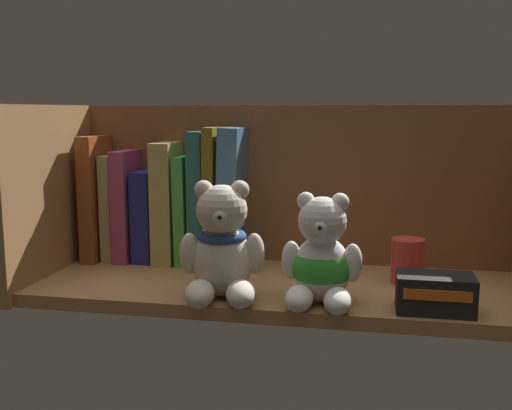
% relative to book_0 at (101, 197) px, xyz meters
% --- Properties ---
extents(shelf_board, '(0.73, 0.26, 0.02)m').
position_rel_book_0_xyz_m(shelf_board, '(0.34, -0.11, -0.12)').
color(shelf_board, '#9E7042').
rests_on(shelf_board, ground).
extents(shelf_back_panel, '(0.75, 0.01, 0.29)m').
position_rel_book_0_xyz_m(shelf_back_panel, '(0.34, 0.03, 0.02)').
color(shelf_back_panel, brown).
rests_on(shelf_back_panel, ground).
extents(shelf_side_panel_left, '(0.02, 0.29, 0.29)m').
position_rel_book_0_xyz_m(shelf_side_panel_left, '(-0.04, -0.11, 0.02)').
color(shelf_side_panel_left, '#9E7042').
rests_on(shelf_side_panel_left, ground).
extents(book_0, '(0.03, 0.13, 0.22)m').
position_rel_book_0_xyz_m(book_0, '(0.00, 0.00, 0.00)').
color(book_0, brown).
rests_on(book_0, shelf_board).
extents(book_1, '(0.02, 0.10, 0.18)m').
position_rel_book_0_xyz_m(book_1, '(0.03, 0.00, -0.02)').
color(book_1, tan).
rests_on(book_1, shelf_board).
extents(book_2, '(0.03, 0.12, 0.19)m').
position_rel_book_0_xyz_m(book_2, '(0.06, 0.00, -0.01)').
color(book_2, '#9B3A69').
rests_on(book_2, shelf_board).
extents(book_3, '(0.03, 0.10, 0.16)m').
position_rel_book_0_xyz_m(book_3, '(0.09, 0.00, -0.03)').
color(book_3, navy).
rests_on(book_3, shelf_board).
extents(book_4, '(0.04, 0.11, 0.21)m').
position_rel_book_0_xyz_m(book_4, '(0.13, 0.00, -0.01)').
color(book_4, tan).
rests_on(book_4, shelf_board).
extents(book_5, '(0.02, 0.11, 0.19)m').
position_rel_book_0_xyz_m(book_5, '(0.16, 0.00, -0.02)').
color(book_5, green).
rests_on(book_5, shelf_board).
extents(book_6, '(0.02, 0.10, 0.23)m').
position_rel_book_0_xyz_m(book_6, '(0.19, 0.00, 0.00)').
color(book_6, '#29665E').
rests_on(book_6, shelf_board).
extents(book_7, '(0.02, 0.13, 0.23)m').
position_rel_book_0_xyz_m(book_7, '(0.21, 0.00, 0.01)').
color(book_7, brown).
rests_on(book_7, shelf_board).
extents(book_8, '(0.04, 0.13, 0.23)m').
position_rel_book_0_xyz_m(book_8, '(0.24, 0.00, 0.01)').
color(book_8, teal).
rests_on(book_8, shelf_board).
extents(teddy_bear_larger, '(0.12, 0.13, 0.17)m').
position_rel_book_0_xyz_m(teddy_bear_larger, '(0.27, -0.19, -0.04)').
color(teddy_bear_larger, beige).
rests_on(teddy_bear_larger, shelf_board).
extents(teddy_bear_smaller, '(0.11, 0.11, 0.15)m').
position_rel_book_0_xyz_m(teddy_bear_smaller, '(0.41, -0.19, -0.05)').
color(teddy_bear_smaller, white).
rests_on(teddy_bear_smaller, shelf_board).
extents(pillar_candle, '(0.05, 0.05, 0.07)m').
position_rel_book_0_xyz_m(pillar_candle, '(0.53, -0.07, -0.07)').
color(pillar_candle, '#C63833').
rests_on(pillar_candle, shelf_board).
extents(small_product_box, '(0.10, 0.06, 0.05)m').
position_rel_book_0_xyz_m(small_product_box, '(0.56, -0.20, -0.08)').
color(small_product_box, black).
rests_on(small_product_box, shelf_board).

